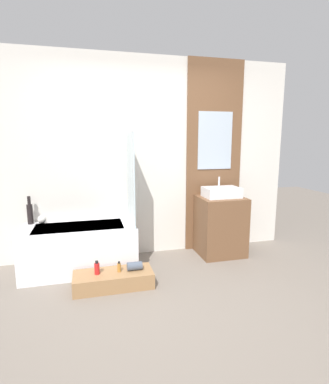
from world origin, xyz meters
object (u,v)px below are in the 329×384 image
Objects in this scene: bathtub at (80,248)px; bottle_soap_primary at (97,268)px; vase_round_light at (42,219)px; wooden_step_bench at (114,280)px; bottle_soap_secondary at (119,267)px; vase_tall_dark at (30,213)px; sink at (221,192)px.

bathtub is 9.00× the size of bottle_soap_primary.
bathtub is 12.83× the size of vase_round_light.
wooden_step_bench is 0.15m from bottle_soap_secondary.
wooden_step_bench is 2.45× the size of vase_tall_dark.
bottle_soap_primary reaches higher than bottle_soap_secondary.
vase_tall_dark is (-2.40, 0.19, -0.18)m from sink.
sink is 3.22× the size of bottle_soap_primary.
vase_round_light is at bearing 128.77° from bottle_soap_primary.
bottle_soap_secondary is at bearing -0.00° from bottle_soap_primary.
vase_round_light is at bearing 137.79° from bottle_soap_secondary.
bathtub is 0.59m from vase_round_light.
bathtub is at bearing 122.57° from wooden_step_bench.
sink reaches higher than vase_round_light.
bottle_soap_secondary is (0.84, -0.76, -0.38)m from vase_round_light.
vase_round_light reaches higher than bottle_soap_secondary.
sink is at bearing 22.30° from bottle_soap_secondary.
bottle_soap_secondary is (0.23, -0.00, -0.01)m from bottle_soap_primary.
bathtub is 3.84× the size of vase_tall_dark.
sink is 1.67m from bottle_soap_secondary.
bottle_soap_primary is (0.74, -0.78, -0.45)m from vase_tall_dark.
wooden_step_bench is at bearing 0.00° from bottle_soap_primary.
bottle_soap_primary reaches higher than wooden_step_bench.
vase_tall_dark is 3.34× the size of vase_round_light.
vase_round_light is at bearing -7.26° from vase_tall_dark.
vase_tall_dark is at bearing 139.40° from wooden_step_bench.
bottle_soap_secondary is (0.97, -0.78, -0.46)m from vase_tall_dark.
bottle_soap_secondary reaches higher than wooden_step_bench.
bottle_soap_primary is (-0.17, 0.00, 0.15)m from wooden_step_bench.
vase_tall_dark reaches higher than bottle_soap_secondary.
bathtub reaches higher than bottle_soap_secondary.
wooden_step_bench is 1.20m from vase_round_light.
wooden_step_bench is at bearing -40.60° from vase_tall_dark.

